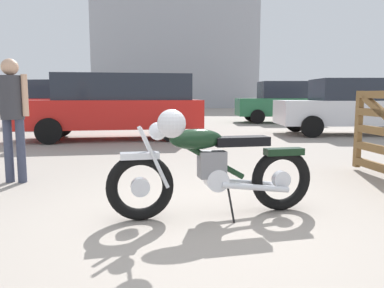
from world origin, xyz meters
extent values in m
plane|color=gray|center=(0.00, 0.00, 0.00)|extent=(80.00, 80.00, 0.00)
torus|color=black|center=(-0.59, 0.19, 0.32)|extent=(0.65, 0.27, 0.64)
cylinder|color=silver|center=(-0.59, 0.19, 0.32)|extent=(0.19, 0.12, 0.18)
torus|color=black|center=(0.81, 0.55, 0.32)|extent=(0.65, 0.27, 0.64)
cylinder|color=silver|center=(0.81, 0.55, 0.32)|extent=(0.19, 0.12, 0.18)
cube|color=silver|center=(-0.59, 0.19, 0.62)|extent=(0.38, 0.22, 0.06)
cube|color=black|center=(0.83, 0.55, 0.61)|extent=(0.42, 0.23, 0.07)
cylinder|color=silver|center=(-0.45, 0.15, 0.60)|extent=(0.29, 0.11, 0.58)
cylinder|color=silver|center=(-0.49, 0.29, 0.60)|extent=(0.29, 0.11, 0.58)
sphere|color=silver|center=(-0.42, 0.23, 0.85)|extent=(0.17, 0.17, 0.17)
cylinder|color=silver|center=(-0.34, 0.25, 0.92)|extent=(0.18, 0.61, 0.03)
sphere|color=silver|center=(-0.27, -0.04, 0.94)|extent=(0.25, 0.25, 0.25)
cylinder|color=black|center=(0.05, 0.35, 0.58)|extent=(0.75, 0.24, 0.47)
ellipsoid|color=black|center=(-0.07, 0.32, 0.76)|extent=(0.56, 0.34, 0.20)
cube|color=black|center=(0.38, 0.44, 0.73)|extent=(0.57, 0.33, 0.09)
cube|color=slate|center=(0.09, 0.36, 0.51)|extent=(0.30, 0.24, 0.26)
cylinder|color=silver|center=(0.13, 0.37, 0.36)|extent=(0.26, 0.25, 0.22)
cylinder|color=silver|center=(0.52, 0.37, 0.28)|extent=(0.70, 0.23, 0.14)
cylinder|color=silver|center=(0.47, 0.56, 0.28)|extent=(0.70, 0.23, 0.14)
cylinder|color=black|center=(0.27, 0.23, 0.16)|extent=(0.08, 0.23, 0.33)
cube|color=brown|center=(2.45, 2.73, 0.65)|extent=(0.09, 0.11, 1.20)
cylinder|color=#383D51|center=(-2.46, 1.71, 0.43)|extent=(0.12, 0.12, 0.86)
cylinder|color=#383D51|center=(-2.64, 1.73, 0.43)|extent=(0.12, 0.12, 0.86)
cylinder|color=#333338|center=(-2.55, 1.72, 1.15)|extent=(0.30, 0.30, 0.58)
cylinder|color=tan|center=(-2.36, 1.71, 1.18)|extent=(0.08, 0.08, 0.55)
sphere|color=tan|center=(-2.55, 1.72, 1.55)|extent=(0.22, 0.22, 0.22)
cylinder|color=black|center=(-3.74, 5.76, 0.32)|extent=(0.67, 0.33, 0.64)
cylinder|color=black|center=(-4.08, 7.49, 0.32)|extent=(0.67, 0.33, 0.64)
cylinder|color=black|center=(-0.79, 6.35, 0.32)|extent=(0.67, 0.33, 0.64)
cylinder|color=black|center=(-1.14, 8.08, 0.32)|extent=(0.67, 0.33, 0.64)
cube|color=red|center=(-2.44, 6.92, 0.69)|extent=(4.95, 2.65, 0.74)
cube|color=#232833|center=(-2.14, 6.98, 1.40)|extent=(3.75, 2.26, 0.68)
cylinder|color=black|center=(-4.04, 12.39, 0.30)|extent=(0.62, 0.26, 0.60)
cylinder|color=black|center=(-4.23, 10.76, 0.30)|extent=(0.62, 0.26, 0.60)
cylinder|color=black|center=(-6.42, 12.67, 0.30)|extent=(0.62, 0.26, 0.60)
cylinder|color=black|center=(-6.61, 11.04, 0.30)|extent=(0.62, 0.26, 0.60)
cube|color=red|center=(-5.32, 11.71, 0.68)|extent=(4.07, 2.09, 0.76)
cube|color=#232833|center=(-5.57, 11.74, 1.42)|extent=(2.56, 1.79, 0.72)
cylinder|color=black|center=(2.28, 12.65, 0.30)|extent=(0.61, 0.22, 0.60)
cylinder|color=black|center=(2.20, 14.28, 0.30)|extent=(0.61, 0.22, 0.60)
cylinder|color=black|center=(4.68, 12.76, 0.30)|extent=(0.61, 0.22, 0.60)
cylinder|color=black|center=(4.60, 14.40, 0.30)|extent=(0.61, 0.22, 0.60)
cube|color=#23663D|center=(3.44, 13.52, 0.68)|extent=(3.98, 1.83, 0.76)
cube|color=#232833|center=(3.69, 13.54, 1.42)|extent=(2.47, 1.64, 0.72)
cylinder|color=black|center=(3.07, 7.45, 0.31)|extent=(0.63, 0.22, 0.62)
cylinder|color=black|center=(3.02, 9.17, 0.31)|extent=(0.63, 0.22, 0.62)
cylinder|color=black|center=(5.72, 9.25, 0.31)|extent=(0.63, 0.22, 0.62)
cube|color=silver|center=(4.40, 8.35, 0.67)|extent=(4.25, 1.85, 0.72)
cube|color=#232833|center=(4.40, 8.35, 1.35)|extent=(2.05, 1.62, 0.64)
cube|color=#9EA0A8|center=(-2.54, 37.48, 5.41)|extent=(16.22, 10.32, 10.82)
camera|label=1|loc=(0.00, -3.29, 1.18)|focal=35.52mm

